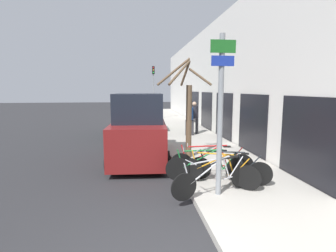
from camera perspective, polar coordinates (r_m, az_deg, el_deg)
ground_plane at (r=14.69m, az=-5.90°, el=-2.40°), size 80.00×80.00×0.00m
sidewalk_curb at (r=17.68m, az=2.33°, el=-0.34°), size 3.20×32.00×0.15m
building_facade at (r=17.79m, az=8.07°, el=9.77°), size 0.23×32.00×6.50m
signpost at (r=6.13m, az=11.34°, el=3.08°), size 0.58×0.15×3.72m
bicycle_0 at (r=6.45m, az=10.16°, el=-11.21°), size 2.22×0.86×0.89m
bicycle_1 at (r=7.03m, az=11.02°, el=-9.68°), size 1.78×1.24×0.87m
bicycle_2 at (r=7.32m, az=13.14°, el=-9.04°), size 2.01×1.00×0.87m
bicycle_3 at (r=7.31m, az=8.56°, el=-8.86°), size 2.27×0.50×0.90m
bicycle_4 at (r=7.57m, az=9.41°, el=-8.10°), size 2.35×0.58×0.96m
parked_car_0 at (r=9.72m, az=-6.26°, el=-1.04°), size 2.27×4.57×2.49m
parked_car_1 at (r=15.37m, az=-6.84°, el=2.17°), size 2.03×4.35×2.39m
pedestrian_near at (r=14.23m, az=4.74°, el=1.99°), size 0.45×0.39×1.74m
pedestrian_far at (r=14.76m, az=5.73°, el=2.33°), size 0.46×0.40×1.80m
street_tree at (r=9.51m, az=4.27°, el=3.30°), size 1.93×1.46×3.59m
traffic_light at (r=22.13m, az=-3.19°, el=9.02°), size 0.20×0.30×4.50m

